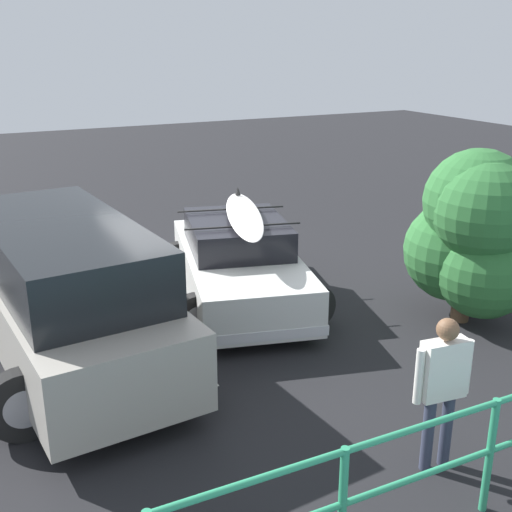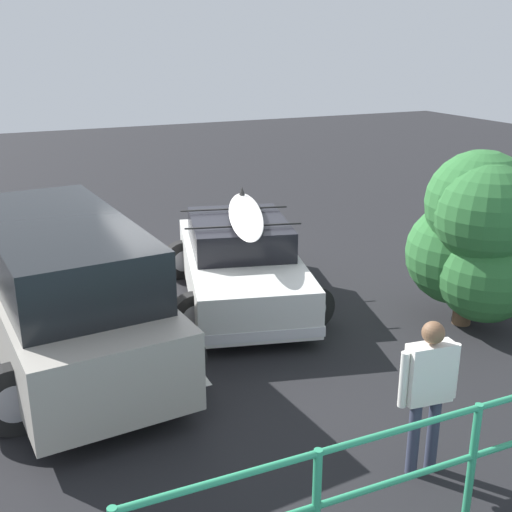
% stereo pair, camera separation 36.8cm
% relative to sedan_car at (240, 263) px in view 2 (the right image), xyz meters
% --- Properties ---
extents(ground_plane, '(44.00, 44.00, 0.02)m').
position_rel_sedan_car_xyz_m(ground_plane, '(0.68, -0.21, -0.65)').
color(ground_plane, black).
rests_on(ground_plane, ground).
extents(parking_stripe, '(0.12, 4.63, 0.00)m').
position_rel_sedan_car_xyz_m(parking_stripe, '(1.43, 0.03, -0.64)').
color(parking_stripe, silver).
rests_on(parking_stripe, ground).
extents(sedan_car, '(2.95, 4.26, 1.60)m').
position_rel_sedan_car_xyz_m(sedan_car, '(0.00, 0.00, 0.00)').
color(sedan_car, silver).
rests_on(sedan_car, ground).
extents(suv_car, '(2.84, 5.12, 1.89)m').
position_rel_sedan_car_xyz_m(suv_car, '(2.85, 0.86, 0.33)').
color(suv_car, '#9E998E').
rests_on(suv_car, ground).
extents(person_bystander, '(0.62, 0.23, 1.59)m').
position_rel_sedan_car_xyz_m(person_bystander, '(0.08, 4.72, 0.31)').
color(person_bystander, '#33384C').
rests_on(person_bystander, ground).
extents(bush_near_left, '(1.72, 2.03, 2.58)m').
position_rel_sedan_car_xyz_m(bush_near_left, '(-2.77, 2.17, 0.67)').
color(bush_near_left, brown).
rests_on(bush_near_left, ground).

